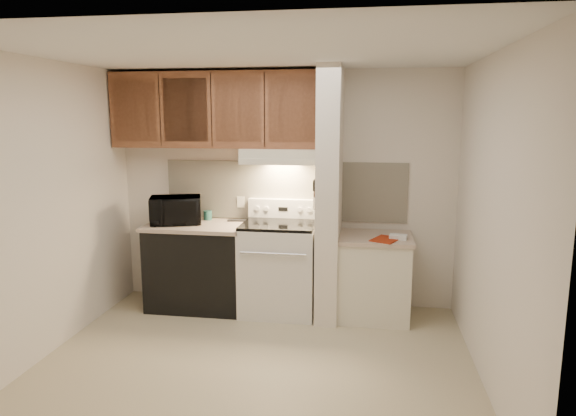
# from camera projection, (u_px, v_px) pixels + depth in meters

# --- Properties ---
(floor) EXTENTS (3.60, 3.60, 0.00)m
(floor) POSITION_uv_depth(u_px,v_px,m) (256.00, 362.00, 4.28)
(floor) COLOR #BCAF8C
(floor) RESTS_ON ground
(ceiling) EXTENTS (3.60, 3.60, 0.00)m
(ceiling) POSITION_uv_depth(u_px,v_px,m) (252.00, 52.00, 3.84)
(ceiling) COLOR white
(ceiling) RESTS_ON wall_back
(wall_back) EXTENTS (3.60, 2.50, 0.02)m
(wall_back) POSITION_uv_depth(u_px,v_px,m) (285.00, 189.00, 5.52)
(wall_back) COLOR silver
(wall_back) RESTS_ON floor
(wall_left) EXTENTS (0.02, 3.00, 2.50)m
(wall_left) POSITION_uv_depth(u_px,v_px,m) (46.00, 209.00, 4.33)
(wall_left) COLOR silver
(wall_left) RESTS_ON floor
(wall_right) EXTENTS (0.02, 3.00, 2.50)m
(wall_right) POSITION_uv_depth(u_px,v_px,m) (492.00, 223.00, 3.79)
(wall_right) COLOR silver
(wall_right) RESTS_ON floor
(backsplash) EXTENTS (2.60, 0.02, 0.63)m
(backsplash) POSITION_uv_depth(u_px,v_px,m) (284.00, 191.00, 5.51)
(backsplash) COLOR #F7ECCE
(backsplash) RESTS_ON wall_back
(range_body) EXTENTS (0.76, 0.65, 0.92)m
(range_body) POSITION_uv_depth(u_px,v_px,m) (279.00, 269.00, 5.32)
(range_body) COLOR silver
(range_body) RESTS_ON floor
(oven_window) EXTENTS (0.50, 0.01, 0.30)m
(oven_window) POSITION_uv_depth(u_px,v_px,m) (274.00, 275.00, 5.01)
(oven_window) COLOR black
(oven_window) RESTS_ON range_body
(oven_handle) EXTENTS (0.65, 0.02, 0.02)m
(oven_handle) POSITION_uv_depth(u_px,v_px,m) (273.00, 254.00, 4.93)
(oven_handle) COLOR silver
(oven_handle) RESTS_ON range_body
(cooktop) EXTENTS (0.74, 0.64, 0.03)m
(cooktop) POSITION_uv_depth(u_px,v_px,m) (279.00, 224.00, 5.24)
(cooktop) COLOR black
(cooktop) RESTS_ON range_body
(range_backguard) EXTENTS (0.76, 0.08, 0.20)m
(range_backguard) POSITION_uv_depth(u_px,v_px,m) (284.00, 208.00, 5.50)
(range_backguard) COLOR silver
(range_backguard) RESTS_ON range_body
(range_display) EXTENTS (0.10, 0.01, 0.04)m
(range_display) POSITION_uv_depth(u_px,v_px,m) (283.00, 209.00, 5.46)
(range_display) COLOR black
(range_display) RESTS_ON range_backguard
(range_knob_left_outer) EXTENTS (0.05, 0.02, 0.05)m
(range_knob_left_outer) POSITION_uv_depth(u_px,v_px,m) (257.00, 208.00, 5.49)
(range_knob_left_outer) COLOR silver
(range_knob_left_outer) RESTS_ON range_backguard
(range_knob_left_inner) EXTENTS (0.05, 0.02, 0.05)m
(range_knob_left_inner) POSITION_uv_depth(u_px,v_px,m) (266.00, 209.00, 5.48)
(range_knob_left_inner) COLOR silver
(range_knob_left_inner) RESTS_ON range_backguard
(range_knob_right_inner) EXTENTS (0.05, 0.02, 0.05)m
(range_knob_right_inner) POSITION_uv_depth(u_px,v_px,m) (300.00, 210.00, 5.42)
(range_knob_right_inner) COLOR silver
(range_knob_right_inner) RESTS_ON range_backguard
(range_knob_right_outer) EXTENTS (0.05, 0.02, 0.05)m
(range_knob_right_outer) POSITION_uv_depth(u_px,v_px,m) (309.00, 210.00, 5.41)
(range_knob_right_outer) COLOR silver
(range_knob_right_outer) RESTS_ON range_backguard
(dishwasher_front) EXTENTS (1.00, 0.63, 0.87)m
(dishwasher_front) POSITION_uv_depth(u_px,v_px,m) (198.00, 267.00, 5.47)
(dishwasher_front) COLOR black
(dishwasher_front) RESTS_ON floor
(left_countertop) EXTENTS (1.04, 0.67, 0.04)m
(left_countertop) POSITION_uv_depth(u_px,v_px,m) (197.00, 226.00, 5.39)
(left_countertop) COLOR #BAA38E
(left_countertop) RESTS_ON dishwasher_front
(spoon_rest) EXTENTS (0.24, 0.10, 0.02)m
(spoon_rest) POSITION_uv_depth(u_px,v_px,m) (239.00, 220.00, 5.52)
(spoon_rest) COLOR black
(spoon_rest) RESTS_ON left_countertop
(teal_jar) EXTENTS (0.12, 0.12, 0.10)m
(teal_jar) POSITION_uv_depth(u_px,v_px,m) (208.00, 215.00, 5.58)
(teal_jar) COLOR #2B685C
(teal_jar) RESTS_ON left_countertop
(outlet) EXTENTS (0.08, 0.01, 0.12)m
(outlet) POSITION_uv_depth(u_px,v_px,m) (241.00, 202.00, 5.59)
(outlet) COLOR beige
(outlet) RESTS_ON backsplash
(microwave) EXTENTS (0.60, 0.50, 0.29)m
(microwave) POSITION_uv_depth(u_px,v_px,m) (176.00, 210.00, 5.38)
(microwave) COLOR black
(microwave) RESTS_ON left_countertop
(partition_pillar) EXTENTS (0.22, 0.70, 2.50)m
(partition_pillar) POSITION_uv_depth(u_px,v_px,m) (329.00, 195.00, 5.10)
(partition_pillar) COLOR silver
(partition_pillar) RESTS_ON floor
(pillar_trim) EXTENTS (0.01, 0.70, 0.04)m
(pillar_trim) POSITION_uv_depth(u_px,v_px,m) (318.00, 190.00, 5.11)
(pillar_trim) COLOR brown
(pillar_trim) RESTS_ON partition_pillar
(knife_strip) EXTENTS (0.02, 0.42, 0.04)m
(knife_strip) POSITION_uv_depth(u_px,v_px,m) (317.00, 189.00, 5.06)
(knife_strip) COLOR black
(knife_strip) RESTS_ON partition_pillar
(knife_blade_a) EXTENTS (0.01, 0.03, 0.16)m
(knife_blade_a) POSITION_uv_depth(u_px,v_px,m) (314.00, 201.00, 4.92)
(knife_blade_a) COLOR silver
(knife_blade_a) RESTS_ON knife_strip
(knife_handle_a) EXTENTS (0.02, 0.02, 0.10)m
(knife_handle_a) POSITION_uv_depth(u_px,v_px,m) (314.00, 186.00, 4.90)
(knife_handle_a) COLOR black
(knife_handle_a) RESTS_ON knife_strip
(knife_blade_b) EXTENTS (0.01, 0.04, 0.18)m
(knife_blade_b) POSITION_uv_depth(u_px,v_px,m) (315.00, 201.00, 5.02)
(knife_blade_b) COLOR silver
(knife_blade_b) RESTS_ON knife_strip
(knife_handle_b) EXTENTS (0.02, 0.02, 0.10)m
(knife_handle_b) POSITION_uv_depth(u_px,v_px,m) (315.00, 185.00, 4.98)
(knife_handle_b) COLOR black
(knife_handle_b) RESTS_ON knife_strip
(knife_blade_c) EXTENTS (0.01, 0.04, 0.20)m
(knife_blade_c) POSITION_uv_depth(u_px,v_px,m) (315.00, 201.00, 5.08)
(knife_blade_c) COLOR silver
(knife_blade_c) RESTS_ON knife_strip
(knife_handle_c) EXTENTS (0.02, 0.02, 0.10)m
(knife_handle_c) POSITION_uv_depth(u_px,v_px,m) (316.00, 184.00, 5.05)
(knife_handle_c) COLOR black
(knife_handle_c) RESTS_ON knife_strip
(knife_blade_d) EXTENTS (0.01, 0.04, 0.16)m
(knife_blade_d) POSITION_uv_depth(u_px,v_px,m) (316.00, 197.00, 5.17)
(knife_blade_d) COLOR silver
(knife_blade_d) RESTS_ON knife_strip
(knife_handle_d) EXTENTS (0.02, 0.02, 0.10)m
(knife_handle_d) POSITION_uv_depth(u_px,v_px,m) (317.00, 182.00, 5.14)
(knife_handle_d) COLOR black
(knife_handle_d) RESTS_ON knife_strip
(knife_blade_e) EXTENTS (0.01, 0.04, 0.18)m
(knife_blade_e) POSITION_uv_depth(u_px,v_px,m) (317.00, 197.00, 5.24)
(knife_blade_e) COLOR silver
(knife_blade_e) RESTS_ON knife_strip
(knife_handle_e) EXTENTS (0.02, 0.02, 0.10)m
(knife_handle_e) POSITION_uv_depth(u_px,v_px,m) (317.00, 181.00, 5.21)
(knife_handle_e) COLOR black
(knife_handle_e) RESTS_ON knife_strip
(oven_mitt) EXTENTS (0.03, 0.10, 0.25)m
(oven_mitt) POSITION_uv_depth(u_px,v_px,m) (318.00, 200.00, 5.30)
(oven_mitt) COLOR slate
(oven_mitt) RESTS_ON partition_pillar
(right_cab_base) EXTENTS (0.70, 0.60, 0.81)m
(right_cab_base) POSITION_uv_depth(u_px,v_px,m) (374.00, 279.00, 5.18)
(right_cab_base) COLOR beige
(right_cab_base) RESTS_ON floor
(right_countertop) EXTENTS (0.74, 0.64, 0.04)m
(right_countertop) POSITION_uv_depth(u_px,v_px,m) (375.00, 238.00, 5.11)
(right_countertop) COLOR #BAA38E
(right_countertop) RESTS_ON right_cab_base
(red_folder) EXTENTS (0.33, 0.37, 0.01)m
(red_folder) POSITION_uv_depth(u_px,v_px,m) (386.00, 239.00, 4.94)
(red_folder) COLOR maroon
(red_folder) RESTS_ON right_countertop
(white_box) EXTENTS (0.18, 0.13, 0.04)m
(white_box) POSITION_uv_depth(u_px,v_px,m) (398.00, 237.00, 4.97)
(white_box) COLOR white
(white_box) RESTS_ON right_countertop
(range_hood) EXTENTS (0.78, 0.44, 0.15)m
(range_hood) POSITION_uv_depth(u_px,v_px,m) (281.00, 156.00, 5.24)
(range_hood) COLOR beige
(range_hood) RESTS_ON upper_cabinets
(hood_lip) EXTENTS (0.78, 0.04, 0.06)m
(hood_lip) POSITION_uv_depth(u_px,v_px,m) (277.00, 162.00, 5.04)
(hood_lip) COLOR beige
(hood_lip) RESTS_ON range_hood
(upper_cabinets) EXTENTS (2.18, 0.33, 0.77)m
(upper_cabinets) POSITION_uv_depth(u_px,v_px,m) (216.00, 110.00, 5.30)
(upper_cabinets) COLOR brown
(upper_cabinets) RESTS_ON wall_back
(cab_door_a) EXTENTS (0.46, 0.01, 0.63)m
(cab_door_a) POSITION_uv_depth(u_px,v_px,m) (135.00, 110.00, 5.27)
(cab_door_a) COLOR brown
(cab_door_a) RESTS_ON upper_cabinets
(cab_gap_a) EXTENTS (0.01, 0.01, 0.73)m
(cab_gap_a) POSITION_uv_depth(u_px,v_px,m) (160.00, 110.00, 5.23)
(cab_gap_a) COLOR black
(cab_gap_a) RESTS_ON upper_cabinets
(cab_door_b) EXTENTS (0.46, 0.01, 0.63)m
(cab_door_b) POSITION_uv_depth(u_px,v_px,m) (185.00, 110.00, 5.19)
(cab_door_b) COLOR brown
(cab_door_b) RESTS_ON upper_cabinets
(cab_gap_b) EXTENTS (0.01, 0.01, 0.73)m
(cab_gap_b) POSITION_uv_depth(u_px,v_px,m) (211.00, 110.00, 5.15)
(cab_gap_b) COLOR black
(cab_gap_b) RESTS_ON upper_cabinets
(cab_door_c) EXTENTS (0.46, 0.01, 0.63)m
(cab_door_c) POSITION_uv_depth(u_px,v_px,m) (238.00, 110.00, 5.11)
(cab_door_c) COLOR brown
(cab_door_c) RESTS_ON upper_cabinets
(cab_gap_c) EXTENTS (0.01, 0.01, 0.73)m
(cab_gap_c) POSITION_uv_depth(u_px,v_px,m) (264.00, 110.00, 5.07)
(cab_gap_c) COLOR black
(cab_gap_c) RESTS_ON upper_cabinets
(cab_door_d) EXTENTS (0.46, 0.01, 0.63)m
(cab_door_d) POSITION_uv_depth(u_px,v_px,m) (292.00, 110.00, 5.02)
(cab_door_d) COLOR brown
(cab_door_d) RESTS_ON upper_cabinets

